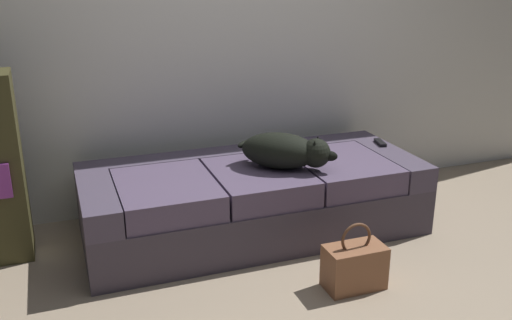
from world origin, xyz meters
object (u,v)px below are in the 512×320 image
at_px(dog_dark, 286,151).
at_px(tv_remote, 380,143).
at_px(couch, 253,199).
at_px(handbag, 354,266).

distance_m(dog_dark, tv_remote, 0.85).
xyz_separation_m(dog_dark, tv_remote, (0.82, 0.22, -0.10)).
xyz_separation_m(couch, tv_remote, (0.99, 0.11, 0.24)).
bearing_deg(dog_dark, tv_remote, 15.25).
distance_m(couch, tv_remote, 1.02).
height_order(couch, tv_remote, tv_remote).
bearing_deg(handbag, dog_dark, 98.19).
bearing_deg(tv_remote, dog_dark, -151.89).
distance_m(couch, dog_dark, 0.40).
distance_m(tv_remote, handbag, 1.23).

